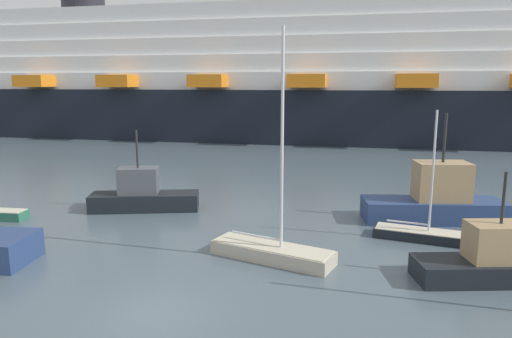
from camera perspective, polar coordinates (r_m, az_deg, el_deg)
The scene contains 7 objects.
ground_plane at distance 17.01m, azimuth -12.31°, elevation -17.13°, with size 600.00×600.00×0.00m, color #4C5B66.
sailboat_0 at distance 25.16m, azimuth 19.51°, elevation -7.43°, with size 4.74×2.11×6.53m.
sailboat_2 at distance 21.21m, azimuth 1.99°, elevation -9.77°, with size 5.84×3.08×10.11m.
fishing_boat_0 at distance 28.52m, azimuth 21.09°, elevation -3.62°, with size 8.13×3.84×6.16m.
fishing_boat_2 at distance 29.84m, azimuth -13.66°, elevation -3.13°, with size 6.87×3.74×4.99m.
fishing_boat_3 at distance 21.14m, azimuth 26.96°, elevation -9.91°, with size 6.18×3.31×4.45m.
cruise_ship at distance 68.95m, azimuth -3.61°, elevation 10.56°, with size 125.31×20.59×24.40m.
Camera 1 is at (6.68, -13.54, 7.84)m, focal length 32.72 mm.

